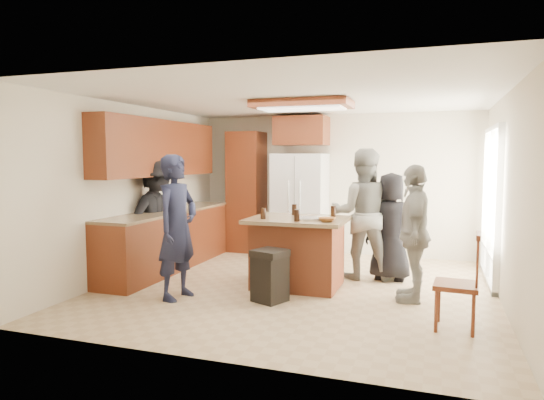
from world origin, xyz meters
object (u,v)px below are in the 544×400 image
(person_front_left, at_px, (177,227))
(kitchen_island, at_px, (298,252))
(person_side_right, at_px, (414,233))
(trash_bin, at_px, (270,275))
(refrigerator, at_px, (300,205))
(person_counter, at_px, (158,216))
(spindle_chair, at_px, (458,285))
(person_behind_right, at_px, (391,227))
(person_behind_left, at_px, (362,214))

(person_front_left, relative_size, kitchen_island, 1.38)
(person_front_left, distance_m, person_side_right, 2.87)
(trash_bin, bearing_deg, kitchen_island, 80.14)
(refrigerator, bearing_deg, person_counter, -130.25)
(person_front_left, xyz_separation_m, person_side_right, (2.75, 0.82, -0.06))
(person_counter, distance_m, kitchen_island, 2.24)
(person_counter, height_order, kitchen_island, person_counter)
(kitchen_island, relative_size, spindle_chair, 1.29)
(refrigerator, height_order, trash_bin, refrigerator)
(trash_bin, bearing_deg, person_front_left, -168.31)
(person_behind_right, xyz_separation_m, kitchen_island, (-1.14, -0.76, -0.29))
(person_front_left, distance_m, kitchen_island, 1.65)
(person_behind_right, bearing_deg, person_counter, 15.03)
(person_side_right, relative_size, refrigerator, 0.92)
(person_side_right, xyz_separation_m, refrigerator, (-2.04, 2.24, 0.07))
(person_behind_left, height_order, person_side_right, person_behind_left)
(person_behind_right, xyz_separation_m, refrigerator, (-1.68, 1.31, 0.14))
(person_counter, bearing_deg, person_side_right, -86.06)
(person_behind_right, bearing_deg, spindle_chair, 118.09)
(person_behind_right, bearing_deg, trash_bin, 53.83)
(person_behind_right, relative_size, trash_bin, 2.42)
(person_front_left, height_order, person_side_right, person_front_left)
(person_side_right, distance_m, trash_bin, 1.81)
(person_behind_left, xyz_separation_m, refrigerator, (-1.29, 1.33, -0.03))
(person_behind_left, bearing_deg, trash_bin, 50.55)
(kitchen_island, height_order, spindle_chair, spindle_chair)
(person_front_left, height_order, refrigerator, refrigerator)
(person_front_left, distance_m, person_counter, 1.45)
(person_behind_left, distance_m, person_behind_right, 0.43)
(spindle_chair, bearing_deg, refrigerator, 128.66)
(person_side_right, relative_size, trash_bin, 2.62)
(person_front_left, height_order, trash_bin, person_front_left)
(person_front_left, distance_m, spindle_chair, 3.25)
(person_front_left, height_order, person_behind_left, person_behind_left)
(person_behind_right, bearing_deg, person_side_right, 114.51)
(person_behind_left, relative_size, trash_bin, 2.95)
(person_front_left, xyz_separation_m, trash_bin, (1.12, 0.23, -0.57))
(refrigerator, bearing_deg, person_behind_left, -45.88)
(person_front_left, xyz_separation_m, person_behind_left, (2.00, 1.73, 0.04))
(person_behind_right, distance_m, kitchen_island, 1.40)
(person_counter, distance_m, spindle_chair, 4.36)
(person_front_left, relative_size, trash_bin, 2.81)
(person_behind_left, distance_m, person_side_right, 1.19)
(refrigerator, relative_size, kitchen_island, 1.41)
(person_front_left, bearing_deg, kitchen_island, -42.47)
(person_behind_left, height_order, trash_bin, person_behind_left)
(person_behind_right, bearing_deg, person_front_left, 40.03)
(kitchen_island, bearing_deg, person_behind_left, 44.60)
(person_behind_left, distance_m, spindle_chair, 2.24)
(person_behind_right, xyz_separation_m, trash_bin, (-1.28, -1.52, -0.44))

